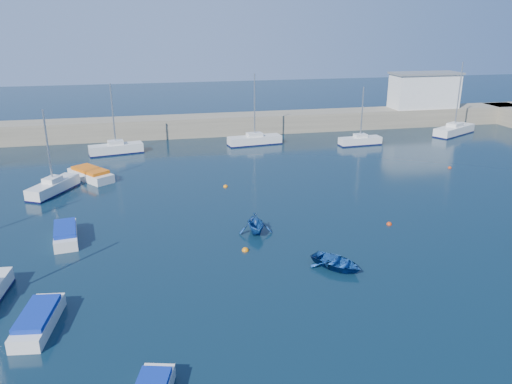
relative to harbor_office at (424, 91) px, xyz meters
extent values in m
plane|color=black|center=(-30.00, -46.00, -5.10)|extent=(220.00, 220.00, 0.00)
cube|color=gray|center=(-30.00, 0.00, -3.80)|extent=(96.00, 4.50, 2.60)
cube|color=silver|center=(0.00, 0.00, 0.00)|extent=(10.00, 4.00, 5.00)
cube|color=silver|center=(-50.37, -22.29, -4.56)|extent=(4.24, 5.91, 1.08)
cylinder|color=#B7BABC|center=(-50.37, -22.29, -0.66)|extent=(0.16, 0.16, 6.72)
cube|color=silver|center=(-45.32, -8.57, -4.52)|extent=(6.49, 2.99, 1.16)
cylinder|color=#B7BABC|center=(-45.32, -8.57, -0.33)|extent=(0.17, 0.17, 7.21)
cube|color=silver|center=(-27.99, -7.48, -4.55)|extent=(7.12, 2.81, 1.09)
cylinder|color=#B7BABC|center=(-27.99, -7.48, -0.02)|extent=(0.16, 0.16, 7.97)
cube|color=silver|center=(-14.71, -10.61, -4.59)|extent=(5.65, 1.95, 1.02)
cylinder|color=#B7BABC|center=(-14.71, -10.61, -0.90)|extent=(0.15, 0.15, 6.38)
cube|color=silver|center=(0.78, -7.64, -4.51)|extent=(7.73, 5.57, 1.18)
cylinder|color=#B7BABC|center=(0.78, -7.64, 0.48)|extent=(0.17, 0.17, 8.80)
cube|color=silver|center=(-47.66, -45.02, -4.73)|extent=(2.17, 4.67, 0.73)
cube|color=navy|center=(-47.66, -45.02, -4.23)|extent=(1.94, 3.55, 0.27)
cube|color=silver|center=(-47.79, -33.75, -4.70)|extent=(2.16, 4.66, 0.80)
cube|color=navy|center=(-47.79, -33.75, -4.15)|extent=(1.93, 3.54, 0.30)
cube|color=silver|center=(-47.38, -18.63, -4.68)|extent=(4.88, 5.65, 0.84)
cube|color=orange|center=(-47.38, -18.63, -4.11)|extent=(3.98, 4.47, 0.31)
imported|color=navy|center=(-30.00, -42.03, -4.74)|extent=(4.11, 4.32, 0.73)
imported|color=navy|center=(-33.96, -35.35, -4.34)|extent=(2.64, 3.01, 1.53)
sphere|color=orange|center=(-35.31, -38.26, -5.10)|extent=(0.50, 0.50, 0.50)
sphere|color=#AE310D|center=(-23.29, -36.05, -5.10)|extent=(0.44, 0.44, 0.44)
sphere|color=orange|center=(-34.44, -23.97, -5.10)|extent=(0.44, 0.44, 0.44)
sphere|color=#AE310D|center=(-9.50, -22.77, -5.10)|extent=(0.40, 0.40, 0.40)
camera|label=1|loc=(-41.34, -69.32, 10.13)|focal=35.00mm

